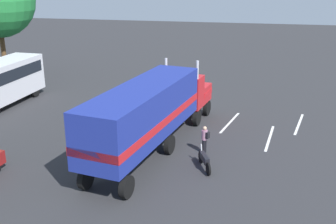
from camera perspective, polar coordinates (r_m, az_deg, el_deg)
name	(u,v)px	position (r m, az deg, el deg)	size (l,w,h in m)	color
ground_plane	(184,113)	(30.13, 2.24, -0.13)	(120.00, 120.00, 0.00)	#2D2D30
lane_stripe_near	(230,123)	(28.47, 8.70, -1.48)	(4.40, 0.16, 0.01)	silver
lane_stripe_mid	(270,138)	(26.33, 14.11, -3.57)	(4.40, 0.16, 0.01)	silver
lane_stripe_far	(299,124)	(29.31, 17.96, -1.61)	(4.40, 0.16, 0.01)	silver
semi_truck	(152,109)	(23.02, -2.23, 0.43)	(14.38, 4.99, 4.50)	red
person_bystander	(205,138)	(23.25, 5.20, -3.73)	(0.40, 0.48, 1.63)	black
motorcycle	(204,160)	(21.59, 5.16, -6.78)	(1.98, 0.92, 1.12)	black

